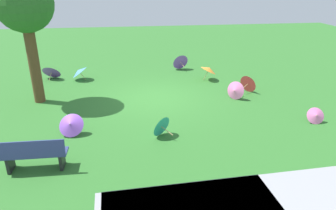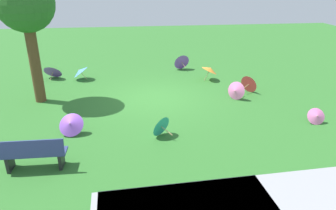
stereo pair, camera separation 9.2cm
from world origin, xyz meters
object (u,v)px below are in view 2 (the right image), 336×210
at_px(parasol_pink_1, 236,91).
at_px(parasol_teal_0, 160,126).
at_px(parasol_orange_0, 210,69).
at_px(parasol_blue_0, 80,71).
at_px(parasol_purple_1, 53,71).
at_px(park_bench, 33,154).
at_px(parasol_pink_0, 317,116).
at_px(shade_tree, 26,7).
at_px(parasol_purple_2, 71,124).
at_px(parasol_red_0, 250,83).
at_px(parasol_purple_0, 181,61).

distance_m(parasol_pink_1, parasol_teal_0, 4.28).
bearing_deg(parasol_orange_0, parasol_blue_0, -8.07).
distance_m(parasol_pink_1, parasol_purple_1, 8.74).
bearing_deg(park_bench, parasol_pink_0, -169.61).
relative_size(shade_tree, parasol_pink_0, 7.43).
xyz_separation_m(shade_tree, parasol_purple_2, (-1.66, 3.14, -3.24)).
relative_size(parasol_pink_0, parasol_teal_0, 0.86).
xyz_separation_m(parasol_red_0, parasol_blue_0, (7.42, -2.72, 0.04)).
xyz_separation_m(parasol_purple_1, parasol_teal_0, (-4.50, 6.56, -0.04)).
bearing_deg(parasol_pink_0, parasol_red_0, -71.87).
height_order(park_bench, parasol_pink_1, park_bench).
xyz_separation_m(parasol_purple_0, parasol_blue_0, (5.11, 1.21, -0.00)).
bearing_deg(parasol_purple_2, parasol_red_0, -156.30).
bearing_deg(parasol_purple_2, parasol_purple_0, -123.69).
xyz_separation_m(parasol_pink_1, parasol_purple_1, (7.83, -3.88, 0.02)).
height_order(parasol_pink_0, parasol_orange_0, parasol_orange_0).
bearing_deg(parasol_blue_0, park_bench, 88.71).
height_order(parasol_pink_0, parasol_red_0, parasol_red_0).
xyz_separation_m(parasol_pink_0, parasol_blue_0, (8.49, -6.01, 0.15)).
height_order(park_bench, parasol_orange_0, park_bench).
height_order(parasol_pink_0, parasol_teal_0, parasol_teal_0).
bearing_deg(shade_tree, parasol_orange_0, -166.51).
bearing_deg(shade_tree, parasol_teal_0, 141.19).
xyz_separation_m(parasol_pink_0, parasol_teal_0, (5.31, 0.17, 0.07)).
xyz_separation_m(parasol_pink_0, parasol_pink_1, (1.97, -2.51, 0.10)).
bearing_deg(parasol_purple_0, parasol_purple_2, 56.31).
relative_size(parasol_blue_0, parasol_purple_2, 1.03).
height_order(parasol_red_0, parasol_orange_0, parasol_orange_0).
bearing_deg(shade_tree, parasol_purple_1, -88.21).
bearing_deg(parasol_pink_1, shade_tree, -6.35).
relative_size(park_bench, parasol_purple_1, 1.58).
bearing_deg(parasol_teal_0, parasol_blue_0, -62.71).
bearing_deg(parasol_orange_0, parasol_purple_0, -63.43).
bearing_deg(parasol_purple_0, parasol_blue_0, 13.30).
xyz_separation_m(parasol_purple_0, parasol_purple_2, (4.66, 6.99, -0.05)).
xyz_separation_m(parasol_pink_1, parasol_orange_0, (0.38, -2.63, 0.17)).
xyz_separation_m(park_bench, parasol_pink_1, (-6.70, -4.10, -0.09)).
relative_size(park_bench, parasol_orange_0, 1.93).
xyz_separation_m(parasol_purple_0, parasol_pink_1, (-1.42, 4.71, -0.05)).
relative_size(parasol_red_0, parasol_purple_1, 0.80).
distance_m(park_bench, parasol_blue_0, 7.60).
distance_m(shade_tree, parasol_teal_0, 6.53).
distance_m(parasol_red_0, parasol_purple_2, 7.61).
relative_size(park_bench, parasol_purple_0, 1.73).
relative_size(parasol_purple_0, parasol_orange_0, 1.11).
bearing_deg(parasol_pink_1, parasol_teal_0, 38.75).
distance_m(parasol_red_0, parasol_teal_0, 5.46).
xyz_separation_m(parasol_pink_0, parasol_orange_0, (2.35, -5.14, 0.26)).
bearing_deg(parasol_orange_0, park_bench, 46.80).
bearing_deg(parasol_pink_1, parasol_purple_2, 20.58).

